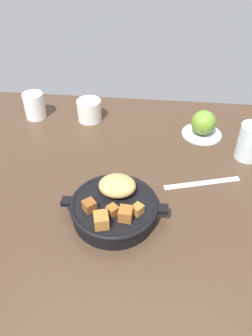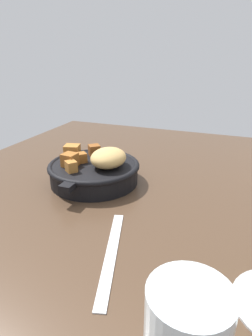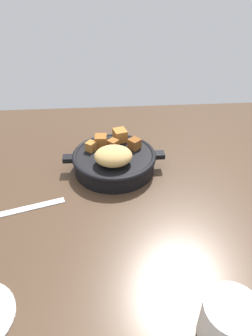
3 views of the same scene
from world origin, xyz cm
name	(u,v)px [view 3 (image 3 of 3)]	position (x,y,z in cm)	size (l,w,h in cm)	color
ground_plane	(110,200)	(0.00, 0.00, -1.20)	(106.73, 94.20, 2.40)	#473323
cast_iron_skillet	(115,159)	(-1.70, -9.96, 3.12)	(24.65, 20.39, 8.45)	black
butter_knife	(16,211)	(19.65, 3.45, 0.18)	(20.62, 1.60, 0.36)	silver
ceramic_mug_white	(230,321)	(-15.61, 31.31, 3.50)	(7.86, 7.86, 7.00)	silver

